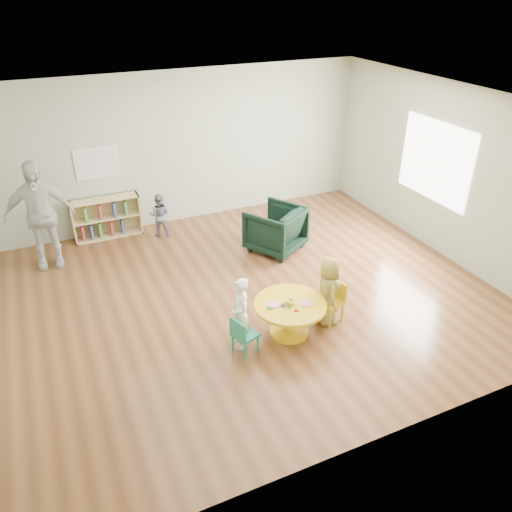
# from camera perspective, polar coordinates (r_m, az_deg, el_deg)

# --- Properties ---
(room) EXTENTS (7.10, 7.00, 2.80)m
(room) POSITION_cam_1_polar(r_m,az_deg,el_deg) (6.68, -0.56, 9.25)
(room) COLOR brown
(room) RESTS_ON ground
(activity_table) EXTENTS (0.95, 0.95, 0.52)m
(activity_table) POSITION_cam_1_polar(r_m,az_deg,el_deg) (6.61, 3.90, -6.47)
(activity_table) COLOR gold
(activity_table) RESTS_ON ground
(kid_chair_left) EXTENTS (0.36, 0.36, 0.53)m
(kid_chair_left) POSITION_cam_1_polar(r_m,az_deg,el_deg) (6.31, -1.52, -8.96)
(kid_chair_left) COLOR #188766
(kid_chair_left) RESTS_ON ground
(kid_chair_right) EXTENTS (0.38, 0.38, 0.58)m
(kid_chair_right) POSITION_cam_1_polar(r_m,az_deg,el_deg) (6.95, 8.75, -4.95)
(kid_chair_right) COLOR gold
(kid_chair_right) RESTS_ON ground
(bookshelf) EXTENTS (1.20, 0.30, 0.75)m
(bookshelf) POSITION_cam_1_polar(r_m,az_deg,el_deg) (9.45, -16.80, 4.24)
(bookshelf) COLOR tan
(bookshelf) RESTS_ON ground
(alphabet_poster) EXTENTS (0.74, 0.01, 0.54)m
(alphabet_poster) POSITION_cam_1_polar(r_m,az_deg,el_deg) (9.21, -17.73, 10.08)
(alphabet_poster) COLOR white
(alphabet_poster) RESTS_ON ground
(armchair) EXTENTS (1.16, 1.17, 0.78)m
(armchair) POSITION_cam_1_polar(r_m,az_deg,el_deg) (8.58, 2.24, 3.10)
(armchair) COLOR black
(armchair) RESTS_ON ground
(child_left) EXTENTS (0.26, 0.38, 0.99)m
(child_left) POSITION_cam_1_polar(r_m,az_deg,el_deg) (6.30, -1.79, -6.61)
(child_left) COLOR white
(child_left) RESTS_ON ground
(child_right) EXTENTS (0.42, 0.55, 0.99)m
(child_right) POSITION_cam_1_polar(r_m,az_deg,el_deg) (6.78, 8.19, -3.97)
(child_right) COLOR yellow
(child_right) RESTS_ON ground
(toddler) EXTENTS (0.49, 0.45, 0.81)m
(toddler) POSITION_cam_1_polar(r_m,az_deg,el_deg) (9.22, -10.95, 4.62)
(toddler) COLOR #171A3A
(toddler) RESTS_ON ground
(adult_caretaker) EXTENTS (1.08, 0.52, 1.79)m
(adult_caretaker) POSITION_cam_1_polar(r_m,az_deg,el_deg) (8.59, -23.48, 4.30)
(adult_caretaker) COLOR beige
(adult_caretaker) RESTS_ON ground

